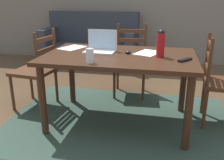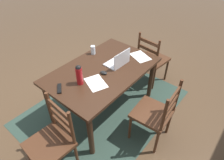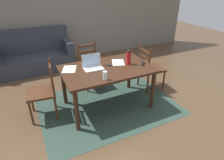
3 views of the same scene
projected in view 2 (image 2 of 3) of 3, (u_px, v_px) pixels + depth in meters
The scene contains 13 objects.
ground_plane at pixel (104, 107), 3.12m from camera, with size 14.00×14.00×0.00m, color brown.
area_rug at pixel (104, 107), 3.12m from camera, with size 2.42×1.78×0.01m, color #2D4238.
dining_table at pixel (103, 74), 2.70m from camera, with size 1.53×0.97×0.75m.
chair_right_far at pixel (52, 142), 2.10m from camera, with size 0.47×0.47×0.95m.
chair_far_head at pixel (155, 114), 2.41m from camera, with size 0.47×0.47×0.95m.
chair_left_far at pixel (152, 59), 3.37m from camera, with size 0.49×0.49×0.95m.
laptop at pixel (119, 61), 2.69m from camera, with size 0.33×0.24×0.23m.
water_bottle at pixel (79, 74), 2.32m from camera, with size 0.08×0.08×0.27m.
drinking_glass at pixel (93, 50), 2.91m from camera, with size 0.07×0.07×0.13m, color silver.
computer_mouse at pixel (104, 73), 2.55m from camera, with size 0.06×0.10×0.03m, color black.
tv_remote at pixel (59, 89), 2.32m from camera, with size 0.04×0.17×0.02m, color black.
paper_stack_left at pixel (96, 83), 2.41m from camera, with size 0.21×0.30×0.00m, color white.
paper_stack_right at pixel (140, 57), 2.89m from camera, with size 0.21×0.30×0.00m, color white.
Camera 2 is at (1.57, 1.47, 2.30)m, focal length 31.28 mm.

